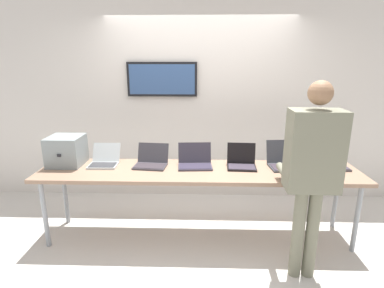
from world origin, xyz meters
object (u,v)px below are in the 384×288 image
workbench (199,174)px  laptop_station_4 (285,161)px  laptop_station_1 (151,161)px  laptop_station_2 (195,161)px  laptop_station_5 (330,162)px  equipment_box (66,151)px  laptop_station_3 (241,162)px  person (312,164)px  laptop_station_0 (104,160)px

workbench → laptop_station_4: (0.96, 0.14, 0.11)m
laptop_station_1 → laptop_station_4: bearing=0.7°
laptop_station_2 → laptop_station_5: size_ratio=1.14×
laptop_station_2 → laptop_station_4: 1.00m
equipment_box → laptop_station_3: (1.96, -0.02, -0.11)m
laptop_station_1 → workbench: bearing=-12.4°
laptop_station_2 → workbench: bearing=-69.6°
workbench → equipment_box: (-1.49, 0.13, 0.21)m
laptop_station_5 → person: bearing=-122.4°
workbench → person: 1.20m
workbench → laptop_station_0: size_ratio=10.17×
laptop_station_1 → laptop_station_5: laptop_station_5 is taller
equipment_box → laptop_station_1: size_ratio=0.97×
equipment_box → laptop_station_0: equipment_box is taller
laptop_station_5 → laptop_station_4: bearing=-177.7°
workbench → laptop_station_1: bearing=167.6°
workbench → laptop_station_1: size_ratio=9.04×
laptop_station_2 → laptop_station_3: bearing=-0.6°
laptop_station_4 → person: (0.01, -0.76, 0.23)m
laptop_station_4 → laptop_station_5: bearing=2.3°
equipment_box → laptop_station_1: equipment_box is taller
equipment_box → laptop_station_0: (0.42, 0.01, -0.11)m
equipment_box → laptop_station_4: 2.45m
laptop_station_1 → laptop_station_4: laptop_station_4 is taller
laptop_station_0 → laptop_station_5: size_ratio=0.99×
person → equipment_box: bearing=162.9°
laptop_station_0 → laptop_station_2: bearing=-1.1°
laptop_station_2 → person: (1.01, -0.74, 0.23)m
workbench → equipment_box: bearing=174.9°
laptop_station_5 → person: person is taller
laptop_station_1 → laptop_station_2: 0.49m
laptop_station_0 → laptop_station_4: laptop_station_4 is taller
laptop_station_0 → laptop_station_2: 1.02m
laptop_station_0 → person: person is taller
equipment_box → person: size_ratio=0.21×
laptop_station_0 → laptop_station_5: 2.53m
equipment_box → laptop_station_5: equipment_box is taller
workbench → person: bearing=-32.8°
laptop_station_1 → laptop_station_4: (1.49, 0.02, 0.01)m
laptop_station_2 → laptop_station_4: bearing=1.0°
laptop_station_3 → laptop_station_4: (0.49, 0.02, 0.00)m
laptop_station_2 → person: size_ratio=0.22×
laptop_station_3 → person: (0.50, -0.74, 0.23)m
laptop_station_1 → laptop_station_2: size_ratio=0.98×
workbench → laptop_station_1: laptop_station_1 is taller
laptop_station_0 → laptop_station_5: (2.53, 0.02, 0.00)m
laptop_station_0 → person: (2.03, -0.76, 0.24)m
workbench → laptop_station_2: (-0.04, 0.12, 0.11)m
laptop_station_0 → equipment_box: bearing=-179.0°
workbench → laptop_station_4: 0.97m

